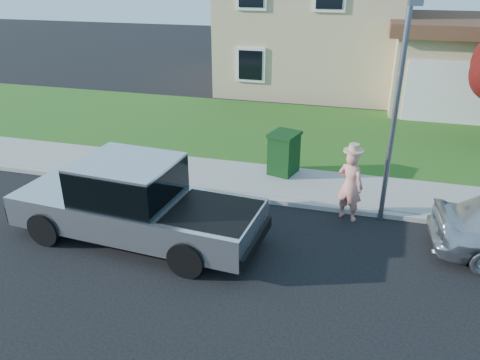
{
  "coord_description": "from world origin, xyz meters",
  "views": [
    {
      "loc": [
        2.85,
        -7.59,
        5.51
      ],
      "look_at": [
        0.34,
        1.5,
        1.2
      ],
      "focal_mm": 35.0,
      "sensor_mm": 36.0,
      "label": 1
    }
  ],
  "objects_px": {
    "pickup_truck": "(135,204)",
    "trash_bin": "(284,153)",
    "woman": "(350,184)",
    "street_lamp": "(397,102)"
  },
  "relations": [
    {
      "from": "pickup_truck",
      "to": "trash_bin",
      "type": "relative_size",
      "value": 4.77
    },
    {
      "from": "trash_bin",
      "to": "woman",
      "type": "bearing_deg",
      "value": -29.79
    },
    {
      "from": "trash_bin",
      "to": "street_lamp",
      "type": "bearing_deg",
      "value": -18.61
    },
    {
      "from": "trash_bin",
      "to": "street_lamp",
      "type": "relative_size",
      "value": 0.24
    },
    {
      "from": "woman",
      "to": "trash_bin",
      "type": "relative_size",
      "value": 1.59
    },
    {
      "from": "pickup_truck",
      "to": "street_lamp",
      "type": "height_order",
      "value": "street_lamp"
    },
    {
      "from": "woman",
      "to": "trash_bin",
      "type": "xyz_separation_m",
      "value": [
        -1.92,
        1.96,
        -0.14
      ]
    },
    {
      "from": "pickup_truck",
      "to": "woman",
      "type": "bearing_deg",
      "value": 30.2
    },
    {
      "from": "woman",
      "to": "pickup_truck",
      "type": "bearing_deg",
      "value": 49.79
    },
    {
      "from": "trash_bin",
      "to": "pickup_truck",
      "type": "bearing_deg",
      "value": -105.7
    }
  ]
}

